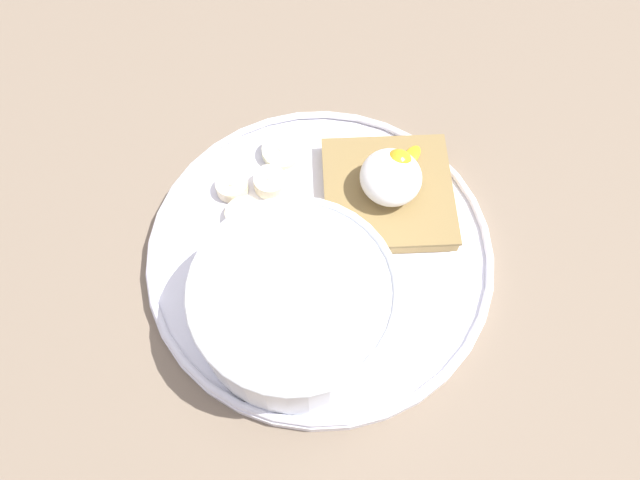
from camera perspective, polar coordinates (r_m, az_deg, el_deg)
name	(u,v)px	position (r cm, az deg, el deg)	size (l,w,h in cm)	color
ground_plane	(320,262)	(51.20, 0.00, -2.03)	(120.00, 120.00, 2.00)	#766553
plate	(320,253)	(49.58, 0.00, -1.15)	(27.50, 27.50, 1.60)	white
oatmeal_bowl	(295,304)	(44.41, -2.34, -5.85)	(14.59, 14.59, 6.00)	white
toast_slice	(388,193)	(51.33, 6.23, 4.29)	(13.08, 13.08, 1.48)	olive
poached_egg	(392,176)	(49.35, 6.59, 5.88)	(5.92, 6.70, 3.66)	white
banana_slice_front	(278,152)	(53.60, -3.83, 8.04)	(3.67, 3.56, 1.59)	beige
banana_slice_left	(270,182)	(51.91, -4.60, 5.30)	(3.63, 3.61, 1.44)	#F2E4C3
banana_slice_back	(244,214)	(50.68, -6.97, 2.39)	(3.86, 3.78, 1.42)	beige
banana_slice_right	(298,214)	(50.18, -2.01, 2.42)	(3.82, 3.83, 1.56)	#FBECBC
banana_slice_inner	(232,187)	(52.17, -8.05, 4.83)	(3.41, 3.35, 1.23)	beige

